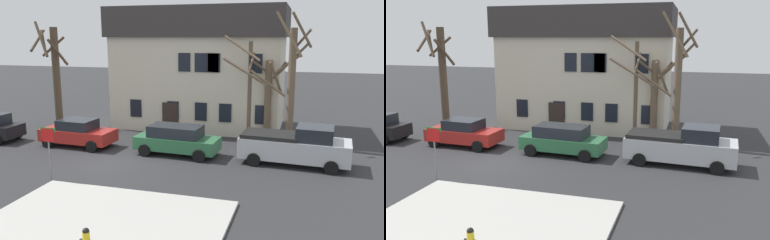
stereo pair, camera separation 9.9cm
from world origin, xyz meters
The scene contains 12 objects.
ground_plane centered at (0.00, 0.00, 0.00)m, with size 120.00×120.00×0.00m, color #2D2D30.
sidewalk_slab centered at (3.12, -7.39, 0.06)m, with size 8.40×8.26×0.12m, color #B7B5AD.
building_main centered at (2.17, 10.21, 4.30)m, with size 12.10×6.55×8.41m.
tree_bare_near centered at (-7.99, 7.27, 3.97)m, with size 2.58×2.73×7.51m.
tree_bare_mid centered at (6.19, 7.20, 3.33)m, with size 3.08×1.92×6.53m.
tree_bare_far centered at (7.33, 6.97, 2.95)m, with size 2.36×2.37×6.49m.
tree_bare_end centered at (8.75, 6.35, 3.89)m, with size 2.28×2.30×7.85m.
car_red_sedan centered at (-3.33, 2.52, 0.82)m, with size 4.50×2.23×1.63m.
car_green_wagon centered at (2.90, 2.47, 0.87)m, with size 4.71×2.24×1.65m.
pickup_truck_silver centered at (9.23, 2.51, 0.99)m, with size 5.60×2.55×2.06m.
fire_hydrant centered at (3.60, -8.19, 0.52)m, with size 0.42×0.22×0.77m.
street_sign_pole centered at (-1.31, -3.02, 1.74)m, with size 0.76×0.07×2.47m.
Camera 1 is at (9.63, -17.68, 6.39)m, focal length 37.19 mm.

